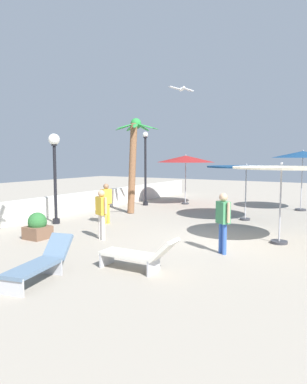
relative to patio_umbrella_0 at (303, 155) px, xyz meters
name	(u,v)px	position (x,y,z in m)	size (l,w,h in m)	color
ground_plane	(232,241)	(-7.91, 0.85, -2.72)	(56.00, 56.00, 0.00)	#9E9384
boundary_wall	(48,208)	(-7.91, 8.97, -2.26)	(25.20, 0.30, 0.92)	silver
patio_umbrella_0	(303,155)	(0.00, 0.00, 0.00)	(2.90, 2.90, 2.97)	#333338
patio_umbrella_1	(246,168)	(-4.02, 1.57, -0.56)	(3.20, 3.20, 2.35)	#333338
patio_umbrella_2	(186,159)	(-0.75, 5.90, -0.21)	(3.20, 3.20, 2.75)	#333338
patio_umbrella_3	(281,171)	(-7.44, -0.47, -0.53)	(2.86, 2.86, 2.47)	#333338
palm_tree_1	(134,153)	(-4.70, 6.69, 0.07)	(2.15, 2.16, 4.43)	brown
lamp_post_0	(145,166)	(-2.29, 7.55, -0.59)	(0.30, 0.30, 3.96)	black
lamp_post_2	(55,162)	(-8.60, 7.75, -0.30)	(0.44, 0.44, 3.51)	black
lounge_chair_0	(138,254)	(-11.80, 1.77, -2.33)	(0.60, 1.90, 0.84)	#B7B7BC
lounge_chair_1	(40,263)	(-13.39, 3.22, -2.34)	(1.96, 0.97, 0.84)	#B7B7BC
guest_0	(223,217)	(-9.42, 0.61, -1.72)	(0.41, 0.47, 1.66)	#3359B2
guest_1	(106,200)	(-7.58, 6.04, -1.77)	(0.53, 0.34, 1.58)	gold
guest_2	(102,210)	(-9.80, 4.47, -1.76)	(0.35, 0.53, 1.59)	silver
seagull_1	(182,89)	(-6.89, 3.14, 2.31)	(0.92, 0.64, 0.14)	white
planter	(38,227)	(-10.75, 6.34, -2.34)	(0.70, 0.70, 0.85)	brown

